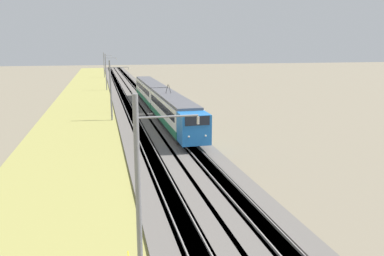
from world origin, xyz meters
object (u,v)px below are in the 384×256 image
Objects in this scene: passenger_train at (160,99)px; catenary_mast_distant at (104,65)px; catenary_mast_far at (106,72)px; catenary_mast_mid at (111,90)px; catenary_mast_near at (140,193)px.

catenary_mast_distant is at bearing -174.41° from passenger_train.
catenary_mast_far is 1.02× the size of catenary_mast_distant.
passenger_train is at bearing -67.89° from catenary_mast_mid.
catenary_mast_far reaches higher than catenary_mast_distant.
catenary_mast_near is (-39.01, 6.82, 1.74)m from passenger_train.
catenary_mast_distant is at bearing -0.00° from catenary_mast_far.
passenger_train is 70.07m from catenary_mast_distant.
catenary_mast_near is 1.00× the size of catenary_mast_distant.
catenary_mast_mid is at bearing -0.00° from catenary_mast_near.
catenary_mast_mid is 0.98× the size of catenary_mast_far.
catenary_mast_far is at bearing 180.00° from catenary_mast_distant.
catenary_mast_mid is 72.48m from catenary_mast_distant.
passenger_train is 39.64m from catenary_mast_near.
catenary_mast_far reaches higher than passenger_train.
catenary_mast_near reaches higher than passenger_train.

